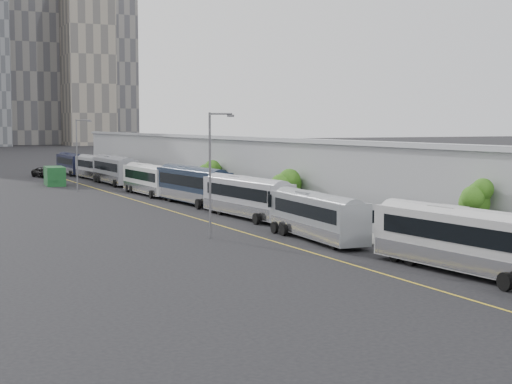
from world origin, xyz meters
TOP-DOWN VIEW (x-y plane):
  - sidewalk at (9.00, 55.00)m, footprint 10.00×170.00m
  - lane_line at (-1.50, 55.00)m, footprint 0.12×160.00m
  - depot at (12.99, 55.00)m, footprint 12.45×160.40m
  - bus_2 at (2.76, 32.77)m, footprint 3.77×13.09m
  - bus_3 at (1.66, 47.60)m, footprint 3.33×12.14m
  - bus_4 at (2.79, 62.22)m, footprint 3.41×12.97m
  - bus_5 at (2.80, 75.78)m, footprint 3.54×13.78m
  - bus_6 at (1.97, 88.22)m, footprint 2.81×12.59m
  - bus_7 at (2.65, 105.90)m, footprint 3.03×13.67m
  - bus_8 at (2.64, 116.63)m, footprint 3.32×12.68m
  - bus_9 at (2.01, 130.09)m, footprint 2.75×12.27m
  - tree_1 at (5.83, 35.51)m, footprint 1.94×1.94m
  - tree_2 at (5.36, 59.71)m, footprint 2.88×2.88m
  - tree_3 at (5.47, 77.79)m, footprint 2.66×2.66m
  - street_lamp_near at (-4.87, 51.96)m, footprint 2.04×0.22m
  - street_lamp_far at (-4.39, 97.36)m, footprint 2.04×0.22m
  - shipping_container at (-5.35, 107.74)m, footprint 2.96×5.67m
  - suv at (-3.32, 124.99)m, footprint 3.87×6.28m

SIDE VIEW (x-z plane):
  - lane_line at x=-1.50m, z-range 0.00..0.02m
  - sidewalk at x=9.00m, z-range 0.00..0.12m
  - suv at x=-3.32m, z-range 0.00..1.62m
  - shipping_container at x=-5.35m, z-range 0.00..2.61m
  - bus_3 at x=1.66m, z-range -0.27..3.23m
  - bus_9 at x=2.01m, z-range -0.28..3.30m
  - bus_6 at x=1.97m, z-range -0.29..3.38m
  - bus_8 at x=2.64m, z-range -0.29..3.38m
  - bus_4 at x=2.79m, z-range -0.29..3.46m
  - bus_2 at x=2.76m, z-range -0.29..3.48m
  - bus_5 at x=2.80m, z-range -0.31..3.68m
  - bus_7 at x=2.65m, z-range -0.31..3.68m
  - tree_2 at x=5.36m, z-range 0.83..5.38m
  - tree_3 at x=5.47m, z-range 0.91..5.41m
  - depot at x=12.99m, z-range -0.09..7.11m
  - tree_1 at x=5.83m, z-range 1.46..6.41m
  - street_lamp_far at x=-4.39m, z-range 0.69..9.80m
  - street_lamp_near at x=-4.87m, z-range 0.70..10.11m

